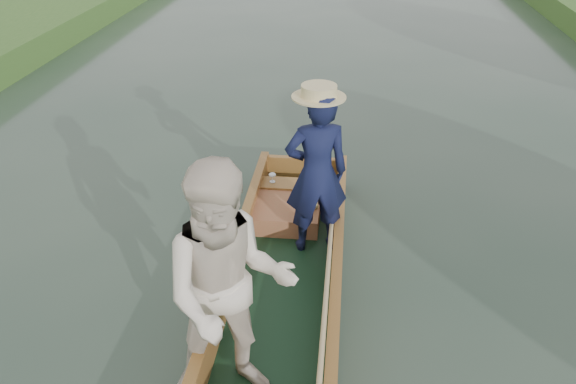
# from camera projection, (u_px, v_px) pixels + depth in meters

# --- Properties ---
(ground) EXTENTS (120.00, 120.00, 0.00)m
(ground) POSITION_uv_depth(u_px,v_px,m) (281.00, 309.00, 5.38)
(ground) COLOR #283D30
(ground) RESTS_ON ground
(punt) EXTENTS (1.43, 5.00, 2.09)m
(punt) POSITION_uv_depth(u_px,v_px,m) (268.00, 260.00, 4.77)
(punt) COLOR black
(punt) RESTS_ON ground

